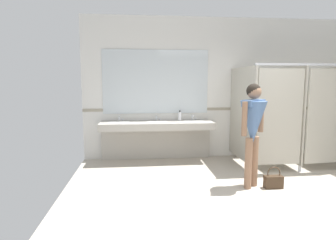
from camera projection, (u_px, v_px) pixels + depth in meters
ground_plane at (280, 214)px, 3.71m from camera, size 5.92×6.09×0.10m
wall_back at (221, 88)px, 6.26m from camera, size 5.92×0.12×2.98m
wall_back_tile_band at (221, 109)px, 6.26m from camera, size 5.92×0.01×0.06m
vanity_counter at (157, 132)px, 5.96m from camera, size 2.31×0.56×0.94m
mirror_panel at (156, 82)px, 6.03m from camera, size 2.21×0.02×1.33m
bathroom_stalls at (291, 114)px, 5.53m from camera, size 1.87×1.34×1.96m
person_standing at (253, 123)px, 4.38m from camera, size 0.56×0.56×1.61m
handbag at (273, 181)px, 4.45m from camera, size 0.28×0.12×0.34m
soap_dispenser at (180, 116)px, 6.06m from camera, size 0.07×0.07×0.22m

